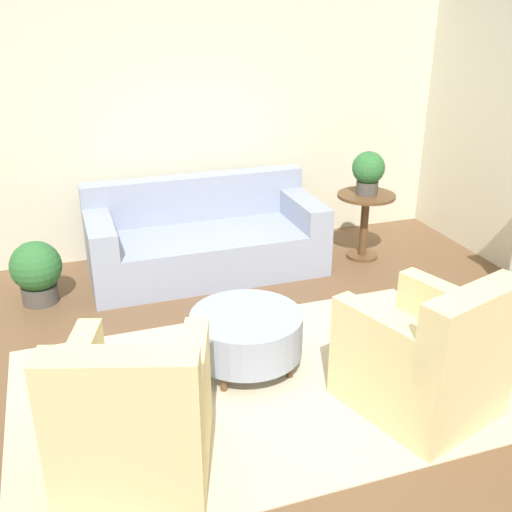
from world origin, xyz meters
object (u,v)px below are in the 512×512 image
object	(u,v)px
ottoman_table	(246,333)
side_table	(365,214)
couch	(205,240)
potted_plant_floor	(36,270)
armchair_left	(135,421)
armchair_right	(427,360)
potted_plant_on_side_table	(368,171)

from	to	relation	value
ottoman_table	side_table	size ratio (longest dim) A/B	1.19
couch	side_table	xyz separation A→B (m)	(1.62, -0.22, 0.16)
potted_plant_floor	couch	bearing A→B (deg)	7.22
couch	armchair_left	size ratio (longest dim) A/B	2.10
armchair_right	side_table	size ratio (longest dim) A/B	1.56
armchair_left	ottoman_table	world-z (taller)	armchair_left
armchair_right	potted_plant_on_side_table	bearing A→B (deg)	70.60
side_table	potted_plant_floor	xyz separation A→B (m)	(-3.18, 0.03, -0.16)
ottoman_table	couch	bearing A→B (deg)	85.17
couch	armchair_right	bearing A→B (deg)	-73.14
armchair_right	potted_plant_on_side_table	distance (m)	2.57
potted_plant_floor	armchair_left	bearing A→B (deg)	-78.07
armchair_left	armchair_right	world-z (taller)	same
ottoman_table	potted_plant_on_side_table	distance (m)	2.42
armchair_right	potted_plant_on_side_table	size ratio (longest dim) A/B	2.45
armchair_right	ottoman_table	bearing A→B (deg)	138.04
couch	side_table	size ratio (longest dim) A/B	3.27
couch	potted_plant_floor	bearing A→B (deg)	-172.78
couch	armchair_left	bearing A→B (deg)	-112.17
armchair_left	potted_plant_floor	distance (m)	2.45
armchair_left	armchair_right	xyz separation A→B (m)	(1.84, 0.00, 0.00)
couch	potted_plant_floor	size ratio (longest dim) A/B	3.93
armchair_right	ottoman_table	xyz separation A→B (m)	(-0.93, 0.84, -0.09)
armchair_right	side_table	distance (m)	2.51
couch	armchair_right	size ratio (longest dim) A/B	2.10
couch	potted_plant_floor	world-z (taller)	couch
armchair_left	potted_plant_on_side_table	bearing A→B (deg)	41.51
side_table	couch	bearing A→B (deg)	172.10
couch	ottoman_table	xyz separation A→B (m)	(-0.15, -1.75, -0.03)
couch	potted_plant_floor	xyz separation A→B (m)	(-1.56, -0.20, -0.01)
couch	armchair_right	distance (m)	2.71
ottoman_table	potted_plant_floor	world-z (taller)	potted_plant_floor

